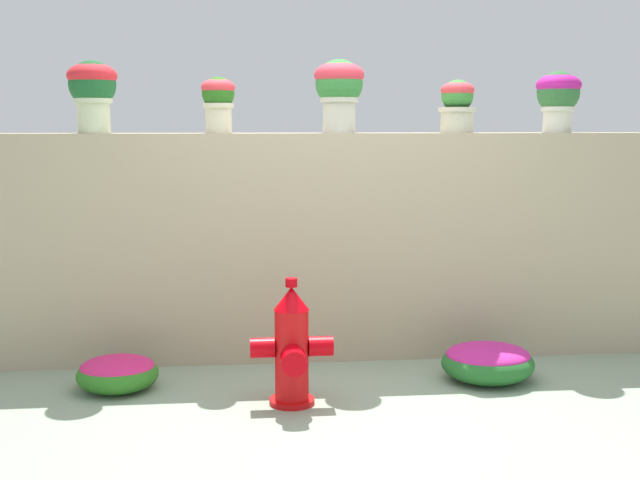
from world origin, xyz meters
TOP-DOWN VIEW (x-y plane):
  - ground_plane at (0.00, 0.00)m, footprint 24.00×24.00m
  - stone_wall at (0.00, 1.12)m, footprint 5.50×0.30m
  - potted_plant_1 at (-1.56, 1.10)m, footprint 0.32×0.32m
  - potted_plant_2 at (-0.76, 1.10)m, footprint 0.23×0.23m
  - potted_plant_3 at (0.04, 1.11)m, footprint 0.34×0.34m
  - potted_plant_4 at (0.86, 1.13)m, footprint 0.26×0.26m
  - potted_plant_5 at (1.56, 1.11)m, footprint 0.31×0.31m
  - fire_hydrant at (-0.34, 0.18)m, footprint 0.48×0.39m
  - flower_bush_left at (-1.38, 0.53)m, footprint 0.50×0.45m
  - flower_bush_right at (0.93, 0.49)m, footprint 0.59×0.53m

SIDE VIEW (x-z plane):
  - ground_plane at x=0.00m, z-range 0.00..0.00m
  - flower_bush_left at x=-1.38m, z-range 0.00..0.22m
  - flower_bush_right at x=0.93m, z-range 0.00..0.25m
  - fire_hydrant at x=-0.34m, z-range -0.04..0.70m
  - stone_wall at x=0.00m, z-range 0.00..1.55m
  - potted_plant_4 at x=0.86m, z-range 1.57..1.93m
  - potted_plant_2 at x=-0.76m, z-range 1.59..1.96m
  - potted_plant_5 at x=1.56m, z-range 1.60..2.02m
  - potted_plant_1 at x=-1.56m, z-range 1.61..2.08m
  - potted_plant_3 at x=0.04m, z-range 1.61..2.10m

